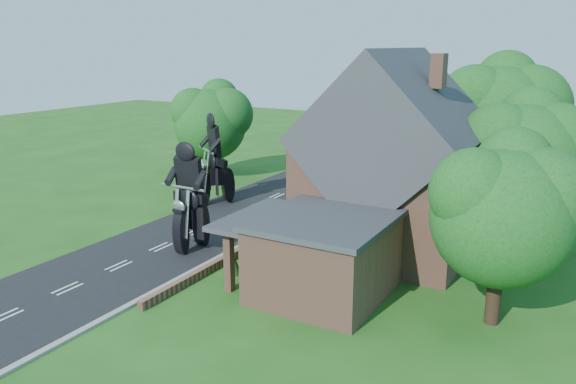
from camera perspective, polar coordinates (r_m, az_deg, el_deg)
The scene contains 19 objects.
ground at distance 30.58m, azimuth -12.77°, elevation -5.49°, with size 120.00×120.00×0.00m, color #1C4D15.
road at distance 30.58m, azimuth -12.77°, elevation -5.48°, with size 7.00×80.00×0.02m, color black.
kerb at distance 28.35m, azimuth -7.26°, elevation -6.75°, with size 0.30×80.00×0.12m, color gray.
garden_wall at distance 31.86m, azimuth -0.93°, elevation -3.91°, with size 0.30×22.00×0.40m, color #8A5B46.
house at distance 29.12m, azimuth 10.61°, elevation 2.51°, with size 9.54×8.64×10.24m.
annex at distance 24.03m, azimuth 3.48°, elevation -6.32°, with size 7.05×5.94×3.44m.
tree_annex_side at distance 21.97m, azimuth 21.94°, elevation -1.39°, with size 5.64×5.20×7.48m.
tree_house_right at distance 30.19m, azimuth 23.49°, elevation 3.60°, with size 6.51×6.00×8.40m.
tree_behind_house at distance 37.74m, azimuth 21.29°, elevation 7.43°, with size 7.81×7.20×10.08m.
tree_behind_left at distance 40.06m, azimuth 12.87°, elevation 7.71°, with size 6.94×6.40×9.16m.
tree_far_road at distance 44.34m, azimuth -7.44°, elevation 7.44°, with size 6.08×5.60×7.84m.
shrub_a at distance 26.51m, azimuth -5.71°, elevation -7.12°, with size 0.90×0.90×1.10m, color #123410.
shrub_b at distance 28.44m, azimuth -2.80°, elevation -5.52°, with size 0.90×0.90×1.10m, color #123410.
shrub_c at distance 30.45m, azimuth -0.27°, elevation -4.11°, with size 0.90×0.90×1.10m, color #123410.
shrub_d at distance 34.67m, azimuth 3.86°, elevation -1.77°, with size 0.90×0.90×1.10m, color #123410.
shrub_e at distance 36.85m, azimuth 5.56°, elevation -0.81°, with size 0.90×0.90×1.10m, color #123410.
shrub_f at distance 39.07m, azimuth 7.07°, elevation 0.05°, with size 0.90×0.90×1.10m, color #123410.
motorcycle_lead at distance 29.64m, azimuth -9.77°, elevation -4.23°, with size 0.47×1.84×1.72m, color black, non-canonical shape.
motorcycle_follow at distance 37.92m, azimuth -7.32°, elevation 0.16°, with size 0.50×1.97×1.83m, color black, non-canonical shape.
Camera 1 is at (19.70, -20.96, 10.40)m, focal length 35.00 mm.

